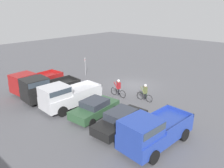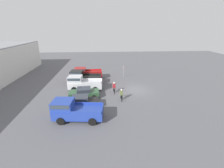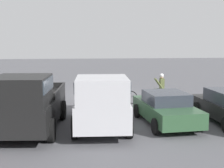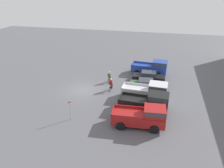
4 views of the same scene
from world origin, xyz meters
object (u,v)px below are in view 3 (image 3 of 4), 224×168
object	(u,v)px
sedan_1	(166,108)
pickup_truck_1	(101,101)
pickup_truck_2	(29,103)
cyclist_1	(161,87)
cyclist_0	(122,89)

from	to	relation	value
sedan_1	pickup_truck_1	size ratio (longest dim) A/B	0.80
sedan_1	pickup_truck_2	size ratio (longest dim) A/B	0.81
sedan_1	cyclist_1	xyz separation A→B (m)	(-1.20, -5.25, 0.13)
pickup_truck_1	cyclist_0	distance (m)	5.22
pickup_truck_2	cyclist_0	world-z (taller)	pickup_truck_2
cyclist_0	pickup_truck_1	bearing A→B (deg)	73.27
sedan_1	pickup_truck_2	world-z (taller)	pickup_truck_2
pickup_truck_1	cyclist_0	world-z (taller)	pickup_truck_1
sedan_1	pickup_truck_1	xyz separation A→B (m)	(2.82, 0.55, 0.47)
pickup_truck_1	cyclist_0	bearing A→B (deg)	-106.73
sedan_1	cyclist_1	distance (m)	5.39
sedan_1	pickup_truck_1	distance (m)	2.92
pickup_truck_1	cyclist_1	bearing A→B (deg)	-124.74
pickup_truck_2	sedan_1	bearing A→B (deg)	-172.19
pickup_truck_2	cyclist_1	distance (m)	9.12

